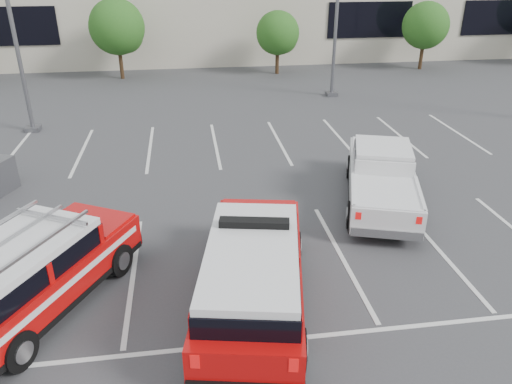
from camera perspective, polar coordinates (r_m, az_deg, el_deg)
ground at (r=12.97m, az=-1.81°, el=-8.36°), size 120.00×120.00×0.00m
stall_markings at (r=16.87m, az=-3.57°, el=0.18°), size 23.00×15.00×0.01m
tree_mid_left at (r=33.22m, az=-15.42°, el=17.55°), size 3.37×3.37×4.85m
tree_mid_right at (r=33.66m, az=2.63°, el=17.56°), size 2.77×2.77×3.99m
tree_right at (r=36.81m, az=18.89°, el=17.41°), size 3.07×3.07×4.42m
light_pole_left at (r=23.79m, az=-26.38°, el=18.23°), size 0.90×0.60×10.24m
fire_chief_suv at (r=11.10m, az=-0.33°, el=-9.77°), size 3.14×6.01×2.01m
white_pickup at (r=16.32m, az=14.11°, el=1.15°), size 3.59×6.00×1.74m
ladder_suv at (r=12.13m, az=-24.10°, el=-8.95°), size 4.26×5.53×2.05m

